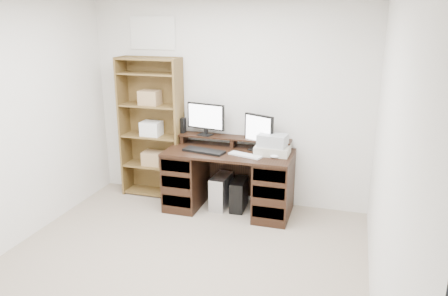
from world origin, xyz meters
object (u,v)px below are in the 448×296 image
at_px(printer, 272,150).
at_px(tower_black, 239,194).
at_px(desk, 229,180).
at_px(bookshelf, 152,127).
at_px(monitor_small, 259,131).
at_px(tower_silver, 221,191).
at_px(monitor_wide, 206,118).

height_order(printer, tower_black, printer).
height_order(desk, bookshelf, bookshelf).
height_order(printer, bookshelf, bookshelf).
relative_size(printer, bookshelf, 0.22).
xyz_separation_m(monitor_small, tower_silver, (-0.44, -0.09, -0.78)).
xyz_separation_m(desk, tower_black, (0.11, 0.06, -0.20)).
bearing_deg(tower_silver, desk, -20.06).
height_order(monitor_wide, tower_silver, monitor_wide).
relative_size(tower_silver, tower_black, 1.07).
xyz_separation_m(printer, bookshelf, (-1.60, 0.18, 0.12)).
height_order(desk, monitor_small, monitor_small).
bearing_deg(monitor_wide, desk, -18.35).
bearing_deg(monitor_wide, tower_silver, -21.01).
relative_size(tower_silver, bookshelf, 0.23).
distance_m(monitor_small, bookshelf, 1.42).
relative_size(monitor_wide, tower_black, 1.29).
height_order(monitor_small, printer, monitor_small).
bearing_deg(desk, tower_silver, 157.29).
distance_m(desk, printer, 0.65).
bearing_deg(monitor_small, monitor_wide, -160.73).
bearing_deg(tower_silver, bookshelf, 173.06).
distance_m(tower_silver, tower_black, 0.22).
bearing_deg(monitor_small, desk, -132.82).
height_order(desk, monitor_wide, monitor_wide).
bearing_deg(desk, tower_black, 26.94).
distance_m(tower_black, bookshelf, 1.41).
distance_m(desk, tower_silver, 0.22).
relative_size(tower_black, bookshelf, 0.21).
xyz_separation_m(desk, monitor_small, (0.32, 0.14, 0.60)).
distance_m(tower_silver, bookshelf, 1.22).
bearing_deg(printer, desk, -175.97).
bearing_deg(desk, monitor_wide, 151.20).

